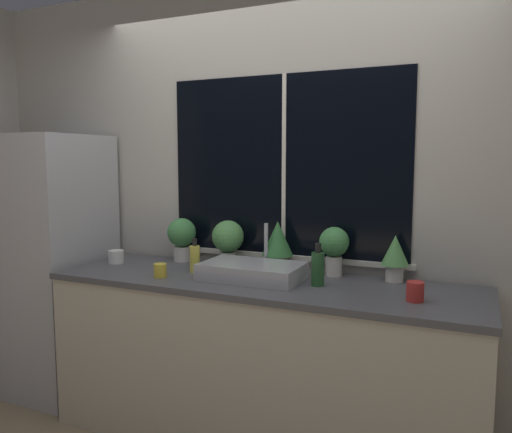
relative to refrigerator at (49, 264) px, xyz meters
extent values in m
cube|color=#BCB7AD|center=(1.60, 0.38, 0.48)|extent=(8.00, 0.06, 2.70)
cube|color=black|center=(1.60, 0.34, 0.68)|extent=(1.51, 0.01, 1.08)
cube|color=silver|center=(1.60, 0.34, 0.68)|extent=(0.02, 0.01, 1.08)
cube|color=silver|center=(1.60, 0.34, 0.12)|extent=(1.57, 0.04, 0.03)
cube|color=#BCB7AD|center=(-0.64, 1.13, 0.48)|extent=(0.06, 7.00, 2.70)
cube|color=beige|center=(1.60, -0.03, -0.43)|extent=(2.35, 0.67, 0.89)
cube|color=#4C4C51|center=(1.60, -0.03, 0.04)|extent=(2.38, 0.70, 0.03)
cube|color=#B7B7BC|center=(0.00, 0.00, 0.00)|extent=(0.72, 0.64, 1.75)
cube|color=#ADADB2|center=(1.55, -0.03, 0.10)|extent=(0.55, 0.34, 0.09)
cylinder|color=#B7B7BC|center=(1.55, 0.17, 0.07)|extent=(0.04, 0.04, 0.03)
cylinder|color=#B7B7BC|center=(1.55, 0.17, 0.21)|extent=(0.02, 0.02, 0.26)
cylinder|color=silver|center=(0.93, 0.24, 0.10)|extent=(0.11, 0.11, 0.10)
sphere|color=#478E4C|center=(0.93, 0.24, 0.24)|extent=(0.19, 0.19, 0.19)
cylinder|color=silver|center=(1.26, 0.24, 0.10)|extent=(0.10, 0.10, 0.08)
sphere|color=#569951|center=(1.26, 0.24, 0.24)|extent=(0.20, 0.20, 0.20)
cylinder|color=silver|center=(1.60, 0.24, 0.10)|extent=(0.12, 0.12, 0.09)
cone|color=#387A3D|center=(1.60, 0.24, 0.25)|extent=(0.19, 0.19, 0.20)
cylinder|color=silver|center=(1.94, 0.24, 0.11)|extent=(0.09, 0.09, 0.11)
sphere|color=#478E4C|center=(1.94, 0.24, 0.25)|extent=(0.17, 0.17, 0.17)
cylinder|color=silver|center=(2.28, 0.24, 0.10)|extent=(0.09, 0.09, 0.09)
cone|color=#569951|center=(2.28, 0.24, 0.22)|extent=(0.15, 0.15, 0.16)
cylinder|color=#DBD14C|center=(1.17, -0.01, 0.13)|extent=(0.06, 0.06, 0.16)
cylinder|color=black|center=(1.17, -0.01, 0.23)|extent=(0.03, 0.03, 0.04)
cylinder|color=#235128|center=(1.92, -0.02, 0.14)|extent=(0.07, 0.07, 0.18)
cylinder|color=black|center=(1.92, -0.02, 0.25)|extent=(0.03, 0.03, 0.05)
cylinder|color=white|center=(0.58, 0.01, 0.09)|extent=(0.10, 0.10, 0.08)
cylinder|color=gold|center=(1.06, -0.20, 0.09)|extent=(0.07, 0.07, 0.08)
cylinder|color=#B72D28|center=(2.42, -0.12, 0.10)|extent=(0.08, 0.08, 0.09)
camera|label=1|loc=(2.67, -2.49, 0.71)|focal=35.00mm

